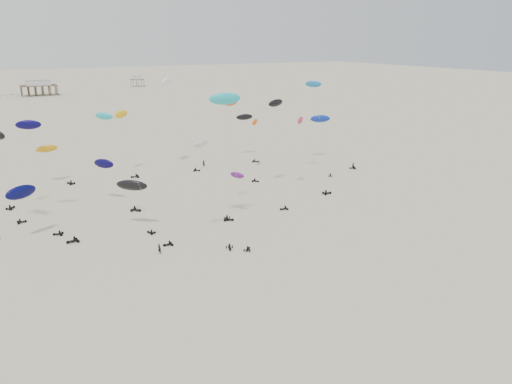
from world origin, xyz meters
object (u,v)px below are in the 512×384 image
rig_0 (255,136)px  rig_4 (246,124)px  pavilion_main (39,89)px  pavilion_small (137,82)px  spectator_0 (160,253)px  rig_9 (277,121)px

rig_0 → rig_4: rig_0 is taller
pavilion_main → rig_0: 229.03m
pavilion_small → rig_4: bearing=-98.3°
pavilion_main → pavilion_small: (70.00, 30.00, -0.74)m
spectator_0 → rig_0: bearing=-80.8°
pavilion_main → pavilion_small: 76.16m
spectator_0 → pavilion_small: bearing=-50.3°
rig_0 → rig_9: 18.96m
pavilion_small → pavilion_main: bearing=-156.8°
pavilion_small → rig_9: rig_9 is taller
pavilion_main → spectator_0: bearing=-92.1°
rig_0 → spectator_0: bearing=13.7°
rig_4 → spectator_0: 71.08m
rig_9 → spectator_0: (-34.42, -20.17, -16.47)m
pavilion_main → spectator_0: pavilion_main is taller
spectator_0 → rig_9: bearing=-94.9°
pavilion_main → rig_4: (34.96, -210.19, 5.77)m
rig_4 → rig_9: bearing=30.2°
rig_9 → spectator_0: rig_9 is taller
rig_4 → pavilion_main: bearing=-124.0°
rig_0 → rig_4: 18.11m
rig_9 → pavilion_main: bearing=12.4°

